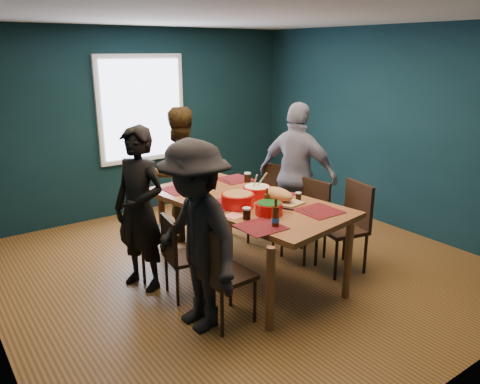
{
  "coord_description": "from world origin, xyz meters",
  "views": [
    {
      "loc": [
        -2.85,
        -3.97,
        2.38
      ],
      "look_at": [
        -0.08,
        -0.11,
        0.93
      ],
      "focal_mm": 35.0,
      "sensor_mm": 36.0,
      "label": 1
    }
  ],
  "objects_px": {
    "dining_table": "(246,207)",
    "chair_left_near": "(218,269)",
    "chair_left_mid": "(179,251)",
    "person_right": "(297,175)",
    "bowl_dumpling": "(257,191)",
    "cutting_board": "(278,195)",
    "person_near_left": "(196,237)",
    "bowl_salad": "(238,200)",
    "person_back": "(179,174)",
    "chair_left_far": "(145,227)",
    "chair_right_mid": "(309,213)",
    "person_far_left": "(140,209)",
    "chair_right_far": "(273,198)",
    "bowl_herbs": "(269,208)",
    "chair_right_near": "(349,220)"
  },
  "relations": [
    {
      "from": "chair_left_far",
      "to": "chair_right_mid",
      "type": "distance_m",
      "value": 1.91
    },
    {
      "from": "chair_right_mid",
      "to": "person_near_left",
      "type": "bearing_deg",
      "value": -169.99
    },
    {
      "from": "dining_table",
      "to": "chair_left_far",
      "type": "distance_m",
      "value": 1.1
    },
    {
      "from": "chair_right_near",
      "to": "person_right",
      "type": "height_order",
      "value": "person_right"
    },
    {
      "from": "chair_left_near",
      "to": "person_back",
      "type": "height_order",
      "value": "person_back"
    },
    {
      "from": "person_back",
      "to": "bowl_herbs",
      "type": "relative_size",
      "value": 6.34
    },
    {
      "from": "chair_right_far",
      "to": "bowl_herbs",
      "type": "bearing_deg",
      "value": -149.21
    },
    {
      "from": "person_right",
      "to": "person_near_left",
      "type": "relative_size",
      "value": 1.05
    },
    {
      "from": "bowl_dumpling",
      "to": "cutting_board",
      "type": "bearing_deg",
      "value": -66.61
    },
    {
      "from": "dining_table",
      "to": "bowl_dumpling",
      "type": "relative_size",
      "value": 7.86
    },
    {
      "from": "bowl_herbs",
      "to": "cutting_board",
      "type": "relative_size",
      "value": 0.41
    },
    {
      "from": "chair_right_far",
      "to": "person_near_left",
      "type": "xyz_separation_m",
      "value": [
        -1.8,
        -1.13,
        0.28
      ]
    },
    {
      "from": "chair_right_near",
      "to": "chair_left_far",
      "type": "bearing_deg",
      "value": 160.58
    },
    {
      "from": "chair_left_mid",
      "to": "person_right",
      "type": "distance_m",
      "value": 1.94
    },
    {
      "from": "chair_right_mid",
      "to": "person_near_left",
      "type": "relative_size",
      "value": 0.54
    },
    {
      "from": "bowl_dumpling",
      "to": "person_right",
      "type": "bearing_deg",
      "value": 19.58
    },
    {
      "from": "cutting_board",
      "to": "chair_left_mid",
      "type": "bearing_deg",
      "value": 160.69
    },
    {
      "from": "chair_right_mid",
      "to": "dining_table",
      "type": "bearing_deg",
      "value": 169.76
    },
    {
      "from": "chair_left_far",
      "to": "chair_right_mid",
      "type": "bearing_deg",
      "value": -12.86
    },
    {
      "from": "person_back",
      "to": "bowl_dumpling",
      "type": "bearing_deg",
      "value": 103.97
    },
    {
      "from": "chair_left_mid",
      "to": "bowl_salad",
      "type": "bearing_deg",
      "value": 0.64
    },
    {
      "from": "person_right",
      "to": "bowl_herbs",
      "type": "xyz_separation_m",
      "value": [
        -1.1,
        -0.81,
        0.02
      ]
    },
    {
      "from": "cutting_board",
      "to": "chair_left_near",
      "type": "bearing_deg",
      "value": -166.44
    },
    {
      "from": "chair_right_near",
      "to": "cutting_board",
      "type": "relative_size",
      "value": 1.52
    },
    {
      "from": "bowl_salad",
      "to": "cutting_board",
      "type": "distance_m",
      "value": 0.46
    },
    {
      "from": "person_far_left",
      "to": "cutting_board",
      "type": "xyz_separation_m",
      "value": [
        1.29,
        -0.63,
        0.07
      ]
    },
    {
      "from": "bowl_herbs",
      "to": "bowl_dumpling",
      "type": "bearing_deg",
      "value": 65.01
    },
    {
      "from": "chair_right_near",
      "to": "person_right",
      "type": "relative_size",
      "value": 0.56
    },
    {
      "from": "person_right",
      "to": "bowl_salad",
      "type": "xyz_separation_m",
      "value": [
        -1.22,
        -0.45,
        0.03
      ]
    },
    {
      "from": "person_near_left",
      "to": "bowl_salad",
      "type": "height_order",
      "value": "person_near_left"
    },
    {
      "from": "chair_left_mid",
      "to": "bowl_dumpling",
      "type": "bearing_deg",
      "value": 11.29
    },
    {
      "from": "chair_left_mid",
      "to": "person_right",
      "type": "xyz_separation_m",
      "value": [
        1.87,
        0.36,
        0.4
      ]
    },
    {
      "from": "dining_table",
      "to": "cutting_board",
      "type": "relative_size",
      "value": 3.63
    },
    {
      "from": "chair_right_far",
      "to": "cutting_board",
      "type": "bearing_deg",
      "value": -144.54
    },
    {
      "from": "chair_left_near",
      "to": "cutting_board",
      "type": "relative_size",
      "value": 1.44
    },
    {
      "from": "person_near_left",
      "to": "cutting_board",
      "type": "xyz_separation_m",
      "value": [
        1.21,
        0.34,
        0.07
      ]
    },
    {
      "from": "chair_left_far",
      "to": "chair_left_mid",
      "type": "bearing_deg",
      "value": -76.99
    },
    {
      "from": "dining_table",
      "to": "bowl_dumpling",
      "type": "xyz_separation_m",
      "value": [
        0.15,
        -0.0,
        0.15
      ]
    },
    {
      "from": "chair_right_mid",
      "to": "bowl_dumpling",
      "type": "distance_m",
      "value": 0.83
    },
    {
      "from": "person_back",
      "to": "chair_left_near",
      "type": "bearing_deg",
      "value": 74.7
    },
    {
      "from": "bowl_herbs",
      "to": "person_right",
      "type": "bearing_deg",
      "value": 36.11
    },
    {
      "from": "chair_left_near",
      "to": "person_far_left",
      "type": "relative_size",
      "value": 0.56
    },
    {
      "from": "chair_left_mid",
      "to": "bowl_dumpling",
      "type": "height_order",
      "value": "bowl_dumpling"
    },
    {
      "from": "chair_left_near",
      "to": "chair_right_far",
      "type": "distance_m",
      "value": 2.06
    },
    {
      "from": "dining_table",
      "to": "chair_left_near",
      "type": "distance_m",
      "value": 1.08
    },
    {
      "from": "bowl_herbs",
      "to": "person_far_left",
      "type": "bearing_deg",
      "value": 137.36
    },
    {
      "from": "chair_right_near",
      "to": "bowl_dumpling",
      "type": "xyz_separation_m",
      "value": [
        -0.85,
        0.58,
        0.34
      ]
    },
    {
      "from": "person_right",
      "to": "person_far_left",
      "type": "bearing_deg",
      "value": 68.11
    },
    {
      "from": "dining_table",
      "to": "bowl_salad",
      "type": "xyz_separation_m",
      "value": [
        -0.2,
        -0.14,
        0.15
      ]
    },
    {
      "from": "dining_table",
      "to": "chair_left_near",
      "type": "relative_size",
      "value": 2.53
    }
  ]
}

